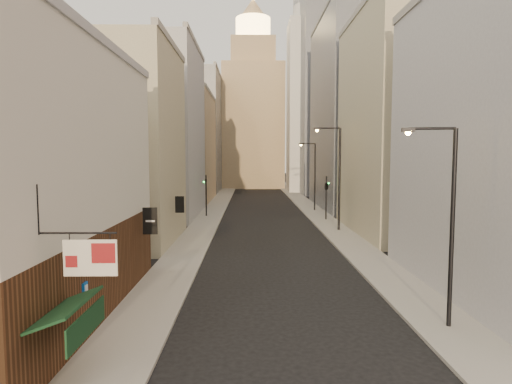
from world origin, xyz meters
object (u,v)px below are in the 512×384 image
at_px(streetlamp_far, 313,173).
at_px(traffic_light_left, 206,187).
at_px(clock_tower, 253,112).
at_px(streetlamp_near, 447,215).
at_px(white_tower, 308,100).
at_px(streetlamp_mid, 337,172).
at_px(traffic_light_right, 326,186).

bearing_deg(streetlamp_far, traffic_light_left, -171.47).
relative_size(clock_tower, streetlamp_near, 5.38).
relative_size(white_tower, streetlamp_near, 4.97).
height_order(clock_tower, streetlamp_far, clock_tower).
height_order(clock_tower, streetlamp_near, clock_tower).
distance_m(streetlamp_near, streetlamp_far, 38.65).
bearing_deg(streetlamp_near, clock_tower, 103.30).
bearing_deg(streetlamp_mid, traffic_light_left, 145.68).
xyz_separation_m(white_tower, traffic_light_left, (-16.95, -37.07, -14.97)).
bearing_deg(white_tower, traffic_light_right, -94.58).
distance_m(clock_tower, traffic_light_left, 53.29).
bearing_deg(streetlamp_near, streetlamp_mid, 97.76).
xyz_separation_m(white_tower, streetlamp_near, (-3.71, -70.42, -13.84)).
distance_m(streetlamp_far, traffic_light_right, 8.43).
height_order(clock_tower, traffic_light_left, clock_tower).
bearing_deg(streetlamp_mid, clock_tower, 98.97).
xyz_separation_m(clock_tower, streetlamp_mid, (7.54, -60.96, -11.97)).
relative_size(clock_tower, streetlamp_mid, 4.53).
distance_m(streetlamp_far, traffic_light_left, 14.57).
xyz_separation_m(traffic_light_left, traffic_light_right, (13.74, -3.04, 0.28)).
height_order(white_tower, streetlamp_near, white_tower).
distance_m(white_tower, streetlamp_near, 71.86).
bearing_deg(streetlamp_near, streetlamp_far, 97.99).
distance_m(streetlamp_near, streetlamp_mid, 23.48).
height_order(streetlamp_far, traffic_light_left, streetlamp_far).
xyz_separation_m(white_tower, streetlamp_far, (-3.45, -31.77, -13.51)).
bearing_deg(clock_tower, streetlamp_far, -80.64).
xyz_separation_m(clock_tower, traffic_light_left, (-5.95, -51.07, -13.99)).
distance_m(streetlamp_mid, streetlamp_far, 15.20).
bearing_deg(traffic_light_right, clock_tower, -79.94).
distance_m(traffic_light_left, traffic_light_right, 14.08).
xyz_separation_m(clock_tower, streetlamp_far, (7.55, -45.77, -12.54)).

